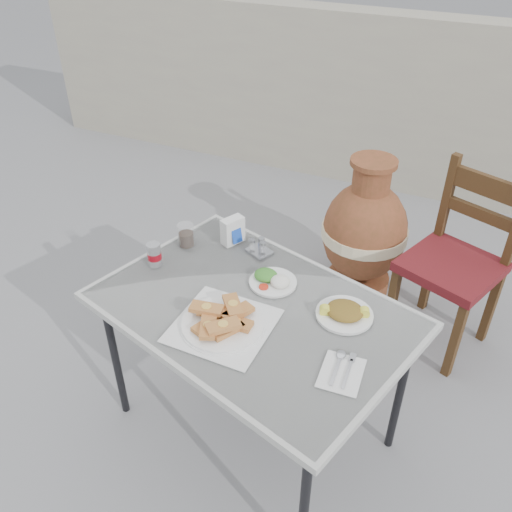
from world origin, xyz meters
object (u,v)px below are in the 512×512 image
at_px(condiment_caddy, 259,248).
at_px(chair, 456,260).
at_px(cafe_table, 253,317).
at_px(pide_plate, 223,319).
at_px(napkin_holder, 233,231).
at_px(terracotta_urn, 364,233).
at_px(salad_chopped_plate, 345,312).
at_px(soda_can, 154,255).
at_px(salad_rice_plate, 272,280).
at_px(cola_glass, 186,236).

bearing_deg(condiment_caddy, chair, 38.72).
bearing_deg(condiment_caddy, cafe_table, -69.82).
bearing_deg(cafe_table, pide_plate, -110.97).
xyz_separation_m(napkin_holder, terracotta_urn, (0.39, 0.77, -0.36)).
bearing_deg(salad_chopped_plate, pide_plate, -148.61).
relative_size(pide_plate, soda_can, 3.31).
distance_m(condiment_caddy, chair, 0.98).
height_order(salad_rice_plate, salad_chopped_plate, salad_rice_plate).
distance_m(pide_plate, salad_chopped_plate, 0.42).
bearing_deg(cafe_table, soda_can, 171.18).
relative_size(salad_rice_plate, chair, 0.20).
distance_m(cafe_table, soda_can, 0.47).
bearing_deg(condiment_caddy, cola_glass, -166.47).
bearing_deg(terracotta_urn, napkin_holder, -116.83).
bearing_deg(terracotta_urn, cola_glass, -122.58).
relative_size(napkin_holder, chair, 0.13).
xyz_separation_m(soda_can, cola_glass, (0.04, 0.17, -0.01)).
xyz_separation_m(cafe_table, salad_chopped_plate, (0.31, 0.09, 0.06)).
distance_m(soda_can, condiment_caddy, 0.42).
height_order(salad_chopped_plate, napkin_holder, napkin_holder).
bearing_deg(chair, pide_plate, -101.46).
distance_m(cafe_table, salad_chopped_plate, 0.33).
distance_m(napkin_holder, condiment_caddy, 0.14).
relative_size(cola_glass, napkin_holder, 0.85).
height_order(salad_rice_plate, cola_glass, cola_glass).
relative_size(salad_rice_plate, terracotta_urn, 0.23).
height_order(pide_plate, terracotta_urn, terracotta_urn).
distance_m(pide_plate, condiment_caddy, 0.45).
relative_size(salad_rice_plate, cola_glass, 1.85).
bearing_deg(pide_plate, salad_chopped_plate, 31.39).
relative_size(salad_rice_plate, salad_chopped_plate, 0.90).
bearing_deg(chair, salad_chopped_plate, -89.36).
bearing_deg(salad_rice_plate, salad_chopped_plate, -12.23).
bearing_deg(salad_chopped_plate, cafe_table, -163.97).
distance_m(salad_chopped_plate, condiment_caddy, 0.48).
relative_size(condiment_caddy, chair, 0.13).
xyz_separation_m(salad_rice_plate, napkin_holder, (-0.26, 0.19, 0.04)).
distance_m(cafe_table, cola_glass, 0.49).
bearing_deg(salad_chopped_plate, chair, 69.11).
distance_m(salad_rice_plate, condiment_caddy, 0.20).
height_order(pide_plate, salad_chopped_plate, pide_plate).
bearing_deg(salad_rice_plate, pide_plate, -102.11).
bearing_deg(pide_plate, cola_glass, 134.09).
relative_size(cafe_table, salad_rice_plate, 7.04).
relative_size(salad_chopped_plate, chair, 0.22).
distance_m(pide_plate, salad_rice_plate, 0.29).
height_order(cafe_table, terracotta_urn, terracotta_urn).
relative_size(salad_chopped_plate, napkin_holder, 1.77).
distance_m(pide_plate, terracotta_urn, 1.30).
height_order(salad_rice_plate, terracotta_urn, terracotta_urn).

